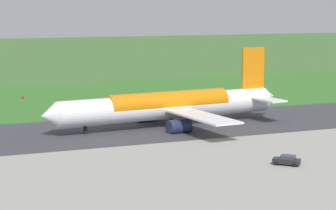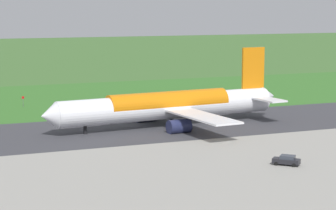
% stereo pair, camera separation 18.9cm
% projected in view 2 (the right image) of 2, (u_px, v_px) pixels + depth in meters
% --- Properties ---
extents(ground_plane, '(800.00, 800.00, 0.00)m').
position_uv_depth(ground_plane, '(176.00, 126.00, 139.77)').
color(ground_plane, '#3D662D').
extents(runway_asphalt, '(600.00, 30.96, 0.06)m').
position_uv_depth(runway_asphalt, '(176.00, 126.00, 139.76)').
color(runway_asphalt, '#38383D').
rests_on(runway_asphalt, ground).
extents(grass_verge_foreground, '(600.00, 80.00, 0.04)m').
position_uv_depth(grass_verge_foreground, '(113.00, 99.00, 179.57)').
color(grass_verge_foreground, '#346B27').
rests_on(grass_verge_foreground, ground).
extents(airliner_main, '(54.15, 44.37, 15.88)m').
position_uv_depth(airliner_main, '(170.00, 106.00, 138.59)').
color(airliner_main, white).
rests_on(airliner_main, ground).
extents(service_car_followme, '(4.23, 4.26, 1.62)m').
position_uv_depth(service_car_followme, '(287.00, 160.00, 104.89)').
color(service_car_followme, black).
rests_on(service_car_followme, ground).
extents(no_stopping_sign, '(0.60, 0.10, 2.64)m').
position_uv_depth(no_stopping_sign, '(23.00, 101.00, 165.86)').
color(no_stopping_sign, slate).
rests_on(no_stopping_sign, ground).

